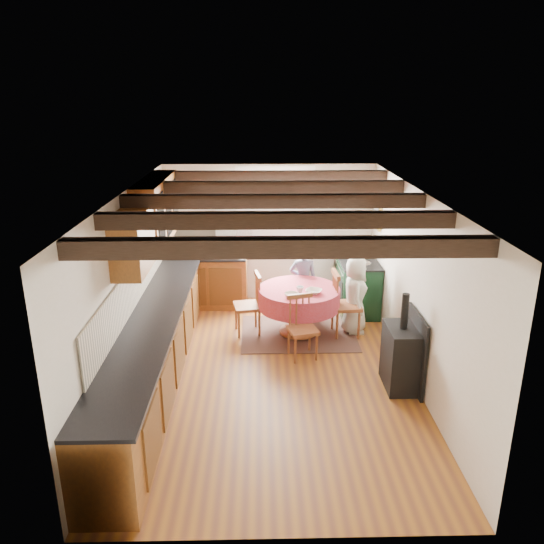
{
  "coord_description": "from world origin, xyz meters",
  "views": [
    {
      "loc": [
        -0.16,
        -6.22,
        3.52
      ],
      "look_at": [
        0.0,
        0.8,
        1.15
      ],
      "focal_mm": 34.99,
      "sensor_mm": 36.0,
      "label": 1
    }
  ],
  "objects_px": {
    "chair_left": "(247,304)",
    "aga_range": "(358,286)",
    "dining_table": "(299,311)",
    "cast_iron_stove": "(402,341)",
    "chair_right": "(346,303)",
    "child_far": "(303,282)",
    "cup": "(300,290)",
    "chair_near": "(303,328)",
    "child_right": "(355,295)"
  },
  "relations": [
    {
      "from": "aga_range",
      "to": "cast_iron_stove",
      "type": "height_order",
      "value": "cast_iron_stove"
    },
    {
      "from": "aga_range",
      "to": "child_right",
      "type": "distance_m",
      "value": 0.85
    },
    {
      "from": "aga_range",
      "to": "cup",
      "type": "relative_size",
      "value": 9.1
    },
    {
      "from": "dining_table",
      "to": "cast_iron_stove",
      "type": "relative_size",
      "value": 0.99
    },
    {
      "from": "chair_left",
      "to": "child_right",
      "type": "xyz_separation_m",
      "value": [
        1.64,
        0.01,
        0.12
      ]
    },
    {
      "from": "chair_right",
      "to": "cast_iron_stove",
      "type": "height_order",
      "value": "cast_iron_stove"
    },
    {
      "from": "aga_range",
      "to": "child_right",
      "type": "bearing_deg",
      "value": -103.33
    },
    {
      "from": "aga_range",
      "to": "cup",
      "type": "height_order",
      "value": "aga_range"
    },
    {
      "from": "child_far",
      "to": "cast_iron_stove",
      "type": "bearing_deg",
      "value": 117.49
    },
    {
      "from": "cast_iron_stove",
      "to": "child_right",
      "type": "distance_m",
      "value": 1.66
    },
    {
      "from": "dining_table",
      "to": "child_right",
      "type": "bearing_deg",
      "value": 4.37
    },
    {
      "from": "aga_range",
      "to": "child_far",
      "type": "bearing_deg",
      "value": -166.97
    },
    {
      "from": "chair_left",
      "to": "cast_iron_stove",
      "type": "relative_size",
      "value": 0.77
    },
    {
      "from": "dining_table",
      "to": "cast_iron_stove",
      "type": "height_order",
      "value": "cast_iron_stove"
    },
    {
      "from": "cup",
      "to": "chair_right",
      "type": "bearing_deg",
      "value": 12.13
    },
    {
      "from": "chair_near",
      "to": "child_far",
      "type": "xyz_separation_m",
      "value": [
        0.11,
        1.43,
        0.17
      ]
    },
    {
      "from": "dining_table",
      "to": "child_far",
      "type": "xyz_separation_m",
      "value": [
        0.11,
        0.66,
        0.24
      ]
    },
    {
      "from": "dining_table",
      "to": "cup",
      "type": "height_order",
      "value": "cup"
    },
    {
      "from": "child_far",
      "to": "child_right",
      "type": "bearing_deg",
      "value": 143.54
    },
    {
      "from": "chair_near",
      "to": "child_right",
      "type": "distance_m",
      "value": 1.2
    },
    {
      "from": "chair_right",
      "to": "cast_iron_stove",
      "type": "distance_m",
      "value": 1.6
    },
    {
      "from": "dining_table",
      "to": "chair_near",
      "type": "relative_size",
      "value": 1.37
    },
    {
      "from": "chair_left",
      "to": "aga_range",
      "type": "xyz_separation_m",
      "value": [
        1.84,
        0.83,
        -0.03
      ]
    },
    {
      "from": "dining_table",
      "to": "chair_right",
      "type": "xyz_separation_m",
      "value": [
        0.71,
        -0.04,
        0.14
      ]
    },
    {
      "from": "chair_left",
      "to": "cup",
      "type": "height_order",
      "value": "chair_left"
    },
    {
      "from": "child_right",
      "to": "chair_left",
      "type": "bearing_deg",
      "value": 92.74
    },
    {
      "from": "child_far",
      "to": "cup",
      "type": "xyz_separation_m",
      "value": [
        -0.12,
        -0.85,
        0.18
      ]
    },
    {
      "from": "dining_table",
      "to": "cast_iron_stove",
      "type": "xyz_separation_m",
      "value": [
        1.16,
        -1.57,
        0.25
      ]
    },
    {
      "from": "child_far",
      "to": "cup",
      "type": "distance_m",
      "value": 0.88
    },
    {
      "from": "dining_table",
      "to": "child_right",
      "type": "height_order",
      "value": "child_right"
    },
    {
      "from": "aga_range",
      "to": "chair_near",
      "type": "bearing_deg",
      "value": -122.52
    },
    {
      "from": "child_right",
      "to": "cup",
      "type": "distance_m",
      "value": 0.92
    },
    {
      "from": "aga_range",
      "to": "cast_iron_stove",
      "type": "distance_m",
      "value": 2.46
    },
    {
      "from": "dining_table",
      "to": "aga_range",
      "type": "distance_m",
      "value": 1.37
    },
    {
      "from": "chair_left",
      "to": "child_far",
      "type": "height_order",
      "value": "child_far"
    },
    {
      "from": "chair_right",
      "to": "aga_range",
      "type": "height_order",
      "value": "chair_right"
    },
    {
      "from": "chair_left",
      "to": "child_far",
      "type": "xyz_separation_m",
      "value": [
        0.9,
        0.61,
        0.14
      ]
    },
    {
      "from": "dining_table",
      "to": "cup",
      "type": "bearing_deg",
      "value": -90.8
    },
    {
      "from": "dining_table",
      "to": "cup",
      "type": "xyz_separation_m",
      "value": [
        -0.0,
        -0.19,
        0.42
      ]
    },
    {
      "from": "chair_right",
      "to": "child_far",
      "type": "relative_size",
      "value": 0.83
    },
    {
      "from": "cup",
      "to": "chair_left",
      "type": "bearing_deg",
      "value": 162.74
    },
    {
      "from": "chair_right",
      "to": "cast_iron_stove",
      "type": "xyz_separation_m",
      "value": [
        0.45,
        -1.53,
        0.11
      ]
    },
    {
      "from": "chair_left",
      "to": "child_right",
      "type": "height_order",
      "value": "child_right"
    },
    {
      "from": "dining_table",
      "to": "chair_left",
      "type": "height_order",
      "value": "chair_left"
    },
    {
      "from": "cast_iron_stove",
      "to": "cup",
      "type": "distance_m",
      "value": 1.81
    },
    {
      "from": "chair_near",
      "to": "cup",
      "type": "relative_size",
      "value": 8.33
    },
    {
      "from": "aga_range",
      "to": "chair_left",
      "type": "bearing_deg",
      "value": -155.73
    },
    {
      "from": "child_right",
      "to": "aga_range",
      "type": "bearing_deg",
      "value": -11.02
    },
    {
      "from": "chair_left",
      "to": "chair_right",
      "type": "bearing_deg",
      "value": 76.62
    },
    {
      "from": "dining_table",
      "to": "child_far",
      "type": "height_order",
      "value": "child_far"
    }
  ]
}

